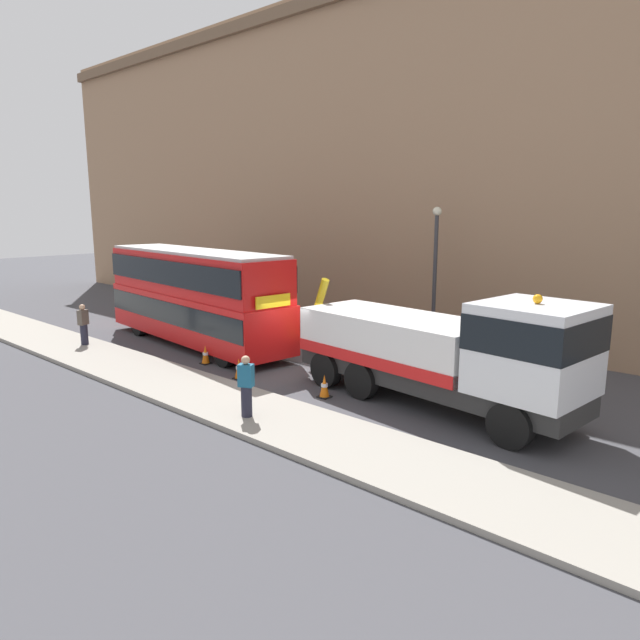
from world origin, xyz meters
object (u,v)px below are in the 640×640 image
pedestrian_onlooker (84,325)px  double_decker_bus (194,293)px  street_lamp (435,266)px  traffic_cone_near_bus (205,355)px  traffic_cone_midway (239,369)px  traffic_cone_near_truck (324,387)px  recovery_tow_truck (443,350)px  pedestrian_bystander (246,387)px

pedestrian_onlooker → double_decker_bus: bearing=29.3°
double_decker_bus → street_lamp: street_lamp is taller
traffic_cone_near_bus → pedestrian_onlooker: bearing=-162.3°
pedestrian_onlooker → street_lamp: 14.74m
traffic_cone_near_bus → traffic_cone_midway: bearing=-9.8°
pedestrian_onlooker → traffic_cone_near_bus: (5.82, 1.86, -0.64)m
traffic_cone_near_truck → street_lamp: bearing=95.4°
pedestrian_onlooker → traffic_cone_near_truck: size_ratio=2.38×
recovery_tow_truck → traffic_cone_near_truck: (-3.18, -1.56, -1.42)m
traffic_cone_midway → traffic_cone_near_truck: bearing=8.0°
double_decker_bus → traffic_cone_near_truck: (8.82, -1.61, -1.89)m
pedestrian_onlooker → traffic_cone_midway: bearing=-11.2°
recovery_tow_truck → traffic_cone_near_truck: recovery_tow_truck is taller
double_decker_bus → traffic_cone_midway: (5.34, -2.10, -1.89)m
street_lamp → pedestrian_onlooker: bearing=-139.4°
traffic_cone_near_bus → traffic_cone_near_truck: (5.93, 0.06, 0.00)m
recovery_tow_truck → pedestrian_onlooker: 15.35m
double_decker_bus → street_lamp: 10.12m
street_lamp → double_decker_bus: bearing=-143.9°
double_decker_bus → traffic_cone_near_truck: bearing=-4.3°
pedestrian_onlooker → traffic_cone_near_bus: pedestrian_onlooker is taller
traffic_cone_near_truck → street_lamp: size_ratio=0.12×
pedestrian_onlooker → pedestrian_bystander: same height
pedestrian_onlooker → street_lamp: street_lamp is taller
pedestrian_onlooker → traffic_cone_near_truck: (11.75, 1.92, -0.64)m
traffic_cone_near_bus → traffic_cone_midway: 2.48m
recovery_tow_truck → street_lamp: bearing=129.1°
traffic_cone_near_bus → traffic_cone_near_truck: 5.93m
traffic_cone_near_bus → traffic_cone_near_truck: size_ratio=1.00×
traffic_cone_near_truck → pedestrian_onlooker: bearing=-170.7°
street_lamp → traffic_cone_near_bus: bearing=-124.5°
pedestrian_onlooker → street_lamp: size_ratio=0.29×
recovery_tow_truck → traffic_cone_midway: size_ratio=14.22×
traffic_cone_near_truck → pedestrian_bystander: bearing=-94.5°
double_decker_bus → traffic_cone_near_bus: 3.84m
recovery_tow_truck → pedestrian_onlooker: recovery_tow_truck is taller
traffic_cone_near_bus → pedestrian_bystander: bearing=-26.8°
traffic_cone_midway → traffic_cone_near_truck: size_ratio=1.00×
traffic_cone_midway → street_lamp: 9.04m
traffic_cone_midway → traffic_cone_near_truck: 3.52m
pedestrian_onlooker → traffic_cone_midway: size_ratio=2.38×
recovery_tow_truck → traffic_cone_midway: bearing=-156.9°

